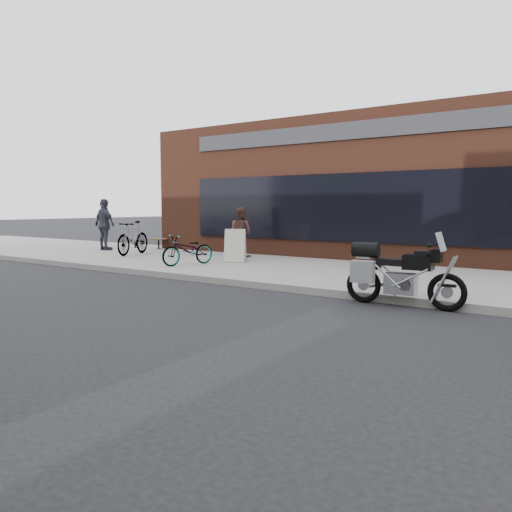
{
  "coord_description": "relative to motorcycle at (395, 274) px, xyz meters",
  "views": [
    {
      "loc": [
        4.75,
        -4.56,
        1.73
      ],
      "look_at": [
        -0.29,
        2.73,
        0.85
      ],
      "focal_mm": 35.0,
      "sensor_mm": 36.0,
      "label": 1
    }
  ],
  "objects": [
    {
      "name": "ground",
      "position": [
        -1.86,
        -3.87,
        -0.57
      ],
      "size": [
        120.0,
        120.0,
        0.0
      ],
      "primitive_type": "plane",
      "color": "black",
      "rests_on": "ground"
    },
    {
      "name": "near_sidewalk",
      "position": [
        -1.86,
        3.13,
        -0.49
      ],
      "size": [
        44.0,
        6.0,
        0.15
      ],
      "primitive_type": "cube",
      "color": "gray",
      "rests_on": "ground"
    },
    {
      "name": "storefront",
      "position": [
        -3.86,
        10.11,
        1.68
      ],
      "size": [
        14.0,
        10.07,
        4.5
      ],
      "color": "#5D2E1E",
      "rests_on": "ground"
    },
    {
      "name": "motorcycle",
      "position": [
        0.0,
        0.0,
        0.0
      ],
      "size": [
        2.09,
        0.72,
        1.32
      ],
      "rotation": [
        0.0,
        0.0,
        0.04
      ],
      "color": "black",
      "rests_on": "ground"
    },
    {
      "name": "bicycle_front",
      "position": [
        -6.27,
        1.57,
        -0.01
      ],
      "size": [
        0.95,
        1.66,
        0.82
      ],
      "primitive_type": "imported",
      "rotation": [
        0.0,
        0.0,
        -0.27
      ],
      "color": "gray",
      "rests_on": "near_sidewalk"
    },
    {
      "name": "bicycle_rear",
      "position": [
        -9.75,
        2.72,
        0.13
      ],
      "size": [
        1.03,
        1.91,
        1.1
      ],
      "primitive_type": "imported",
      "rotation": [
        0.0,
        0.0,
        0.29
      ],
      "color": "gray",
      "rests_on": "near_sidewalk"
    },
    {
      "name": "sandwich_sign",
      "position": [
        -5.73,
        2.97,
        0.05
      ],
      "size": [
        0.77,
        0.75,
        0.94
      ],
      "rotation": [
        0.0,
        0.0,
        0.49
      ],
      "color": "beige",
      "rests_on": "near_sidewalk"
    },
    {
      "name": "cafe_table",
      "position": [
        -10.71,
        4.81,
        -0.06
      ],
      "size": [
        0.69,
        0.69,
        0.39
      ],
      "color": "black",
      "rests_on": "near_sidewalk"
    },
    {
      "name": "cafe_patron_left",
      "position": [
        -6.36,
        4.1,
        0.36
      ],
      "size": [
        0.76,
        0.6,
        1.56
      ],
      "primitive_type": "imported",
      "rotation": [
        0.0,
        0.0,
        3.15
      ],
      "color": "#53322C",
      "rests_on": "near_sidewalk"
    },
    {
      "name": "cafe_patron_right",
      "position": [
        -11.86,
        3.28,
        0.51
      ],
      "size": [
        1.13,
        0.56,
        1.86
      ],
      "primitive_type": "imported",
      "rotation": [
        0.0,
        0.0,
        3.04
      ],
      "color": "#3C3A4A",
      "rests_on": "near_sidewalk"
    }
  ]
}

